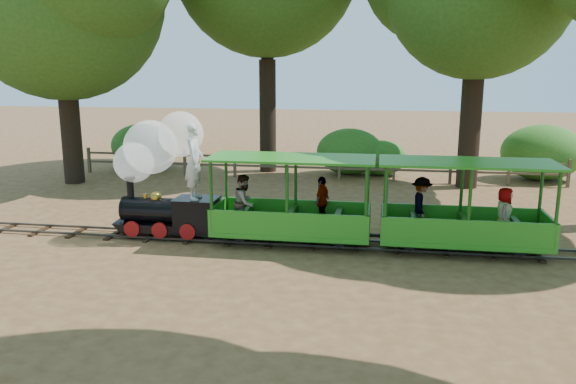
% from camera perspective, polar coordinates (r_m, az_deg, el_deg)
% --- Properties ---
extents(ground, '(90.00, 90.00, 0.00)m').
position_cam_1_polar(ground, '(13.43, -1.67, -5.18)').
color(ground, '#976B41').
rests_on(ground, ground).
extents(track, '(22.00, 1.00, 0.10)m').
position_cam_1_polar(track, '(13.41, -1.67, -4.91)').
color(track, '#3F3D3A').
rests_on(track, ground).
extents(locomotive, '(2.74, 1.29, 3.15)m').
position_cam_1_polar(locomotive, '(13.84, -12.78, 2.60)').
color(locomotive, black).
rests_on(locomotive, ground).
extents(carriage_front, '(3.81, 1.56, 1.98)m').
position_cam_1_polar(carriage_front, '(13.13, -0.16, -1.84)').
color(carriage_front, '#2D901F').
rests_on(carriage_front, track).
extents(carriage_rear, '(3.81, 1.56, 1.98)m').
position_cam_1_polar(carriage_rear, '(13.14, 16.98, -2.38)').
color(carriage_rear, '#2D901F').
rests_on(carriage_rear, track).
extents(fence, '(18.10, 0.10, 1.00)m').
position_cam_1_polar(fence, '(21.00, 2.51, 2.85)').
color(fence, brown).
rests_on(fence, ground).
extents(shrub_west, '(2.68, 2.06, 1.85)m').
position_cam_1_polar(shrub_west, '(24.14, -14.54, 4.54)').
color(shrub_west, '#2D6B1E').
rests_on(shrub_west, ground).
extents(shrub_mid_w, '(2.60, 2.00, 1.80)m').
position_cam_1_polar(shrub_mid_w, '(22.12, 6.30, 4.11)').
color(shrub_mid_w, '#2D6B1E').
rests_on(shrub_mid_w, ground).
extents(shrub_mid_e, '(1.98, 1.52, 1.37)m').
position_cam_1_polar(shrub_mid_e, '(22.12, 9.38, 3.46)').
color(shrub_mid_e, '#2D6B1E').
rests_on(shrub_mid_e, ground).
extents(shrub_east, '(2.98, 2.29, 2.06)m').
position_cam_1_polar(shrub_east, '(22.86, 24.41, 3.68)').
color(shrub_east, '#2D6B1E').
rests_on(shrub_east, ground).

